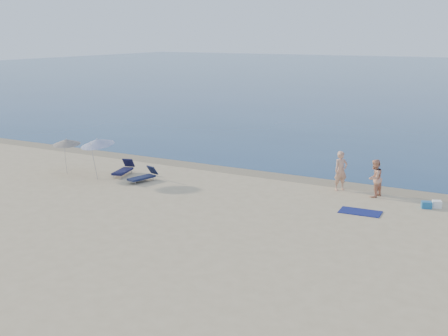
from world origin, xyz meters
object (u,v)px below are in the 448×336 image
(blue_cooler, at_px, (427,205))
(person_left, at_px, (341,171))
(person_right, at_px, (375,178))
(umbrella_near, at_px, (97,142))

(blue_cooler, bearing_deg, person_left, 146.34)
(person_right, xyz_separation_m, umbrella_near, (-13.74, -3.63, 1.09))
(person_left, bearing_deg, umbrella_near, 149.84)
(person_left, relative_size, blue_cooler, 4.49)
(person_right, bearing_deg, blue_cooler, 90.45)
(person_left, bearing_deg, blue_cooler, -62.74)
(person_right, height_order, blue_cooler, person_right)
(person_left, xyz_separation_m, umbrella_near, (-11.98, -4.01, 1.02))
(umbrella_near, bearing_deg, person_right, 32.68)
(person_left, distance_m, blue_cooler, 4.49)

